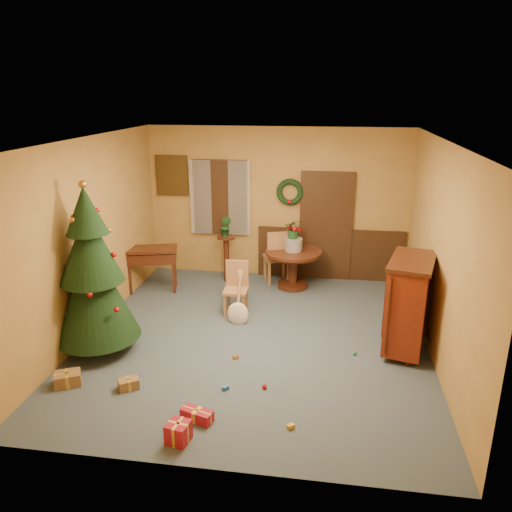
% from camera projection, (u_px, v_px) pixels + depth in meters
% --- Properties ---
extents(room_envelope, '(5.50, 5.50, 5.50)m').
position_uv_depth(room_envelope, '(287.00, 222.00, 9.62)').
color(room_envelope, '#35444E').
rests_on(room_envelope, ground).
extents(dining_table, '(1.05, 1.05, 0.72)m').
position_uv_depth(dining_table, '(293.00, 262.00, 9.24)').
color(dining_table, black).
rests_on(dining_table, floor).
extents(urn, '(0.32, 0.32, 0.24)m').
position_uv_depth(urn, '(293.00, 244.00, 9.13)').
color(urn, slate).
rests_on(urn, dining_table).
extents(centerpiece_plant, '(0.33, 0.29, 0.37)m').
position_uv_depth(centerpiece_plant, '(294.00, 229.00, 9.04)').
color(centerpiece_plant, '#1E4C23').
rests_on(centerpiece_plant, urn).
extents(chair_near, '(0.39, 0.39, 0.88)m').
position_uv_depth(chair_near, '(236.00, 286.00, 8.21)').
color(chair_near, brown).
rests_on(chair_near, floor).
extents(chair_far, '(0.58, 0.58, 1.05)m').
position_uv_depth(chair_far, '(278.00, 255.00, 9.41)').
color(chair_far, brown).
rests_on(chair_far, floor).
extents(guitar, '(0.35, 0.53, 0.78)m').
position_uv_depth(guitar, '(238.00, 300.00, 7.82)').
color(guitar, '#EDE1C5').
rests_on(guitar, floor).
extents(plant_stand, '(0.35, 0.35, 0.90)m').
position_uv_depth(plant_stand, '(226.00, 254.00, 9.52)').
color(plant_stand, black).
rests_on(plant_stand, floor).
extents(stand_plant, '(0.27, 0.24, 0.40)m').
position_uv_depth(stand_plant, '(226.00, 226.00, 9.35)').
color(stand_plant, '#19471E').
rests_on(stand_plant, plant_stand).
extents(christmas_tree, '(1.18, 1.18, 2.44)m').
position_uv_depth(christmas_tree, '(92.00, 274.00, 6.79)').
color(christmas_tree, '#382111').
rests_on(christmas_tree, floor).
extents(writing_desk, '(1.02, 0.68, 0.82)m').
position_uv_depth(writing_desk, '(152.00, 259.00, 9.05)').
color(writing_desk, black).
rests_on(writing_desk, floor).
extents(sideboard, '(0.81, 1.17, 1.37)m').
position_uv_depth(sideboard, '(408.00, 302.00, 6.91)').
color(sideboard, '#571C0A').
rests_on(sideboard, floor).
extents(gift_a, '(0.38, 0.35, 0.17)m').
position_uv_depth(gift_a, '(68.00, 379.00, 6.26)').
color(gift_a, brown).
rests_on(gift_a, floor).
extents(gift_b, '(0.27, 0.27, 0.23)m').
position_uv_depth(gift_b, '(178.00, 432.00, 5.24)').
color(gift_b, maroon).
rests_on(gift_b, floor).
extents(gift_c, '(0.29, 0.27, 0.13)m').
position_uv_depth(gift_c, '(129.00, 384.00, 6.19)').
color(gift_c, brown).
rests_on(gift_c, floor).
extents(gift_d, '(0.40, 0.26, 0.13)m').
position_uv_depth(gift_d, '(197.00, 415.00, 5.60)').
color(gift_d, maroon).
rests_on(gift_d, floor).
extents(toy_a, '(0.09, 0.09, 0.05)m').
position_uv_depth(toy_a, '(225.00, 388.00, 6.18)').
color(toy_a, '#2559A2').
rests_on(toy_a, floor).
extents(toy_b, '(0.06, 0.06, 0.06)m').
position_uv_depth(toy_b, '(355.00, 353.00, 6.98)').
color(toy_b, '#24863D').
rests_on(toy_b, floor).
extents(toy_c, '(0.09, 0.09, 0.05)m').
position_uv_depth(toy_c, '(291.00, 426.00, 5.47)').
color(toy_c, gold).
rests_on(toy_c, floor).
extents(toy_d, '(0.06, 0.06, 0.06)m').
position_uv_depth(toy_d, '(264.00, 387.00, 6.19)').
color(toy_d, '#AD0B11').
rests_on(toy_d, floor).
extents(toy_e, '(0.09, 0.08, 0.05)m').
position_uv_depth(toy_e, '(236.00, 357.00, 6.88)').
color(toy_e, '#C4852E').
rests_on(toy_e, floor).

